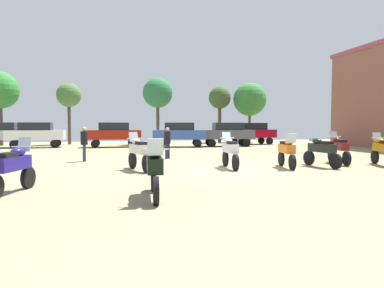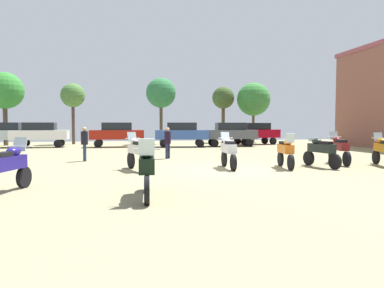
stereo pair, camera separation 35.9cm
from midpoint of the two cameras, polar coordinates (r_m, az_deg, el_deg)
ground_plane at (r=13.90m, az=5.91°, el=-4.25°), size 44.00×52.00×0.02m
motorcycle_1 at (r=16.98m, az=22.69°, el=-0.63°), size 0.75×2.23×1.49m
motorcycle_3 at (r=14.71m, az=14.86°, el=-1.10°), size 0.69×2.08×1.46m
motorcycle_4 at (r=15.52m, az=20.13°, el=-0.95°), size 0.67×2.21×1.46m
motorcycle_6 at (r=13.61m, az=-9.61°, el=-1.29°), size 0.83×2.10×1.50m
motorcycle_7 at (r=14.17m, az=5.65°, el=-1.11°), size 0.62×2.17×1.49m
motorcycle_8 at (r=10.09m, az=-28.59°, el=-3.31°), size 0.79×2.04×1.44m
motorcycle_9 at (r=17.19m, az=28.70°, el=-0.78°), size 0.84×2.13×1.45m
motorcycle_10 at (r=8.43m, az=-7.49°, el=-4.01°), size 0.62×2.27×1.48m
car_1 at (r=32.29m, az=9.64°, el=2.01°), size 4.51×2.37×2.00m
car_2 at (r=30.09m, az=-24.86°, el=1.69°), size 4.34×1.89×2.00m
car_3 at (r=29.13m, az=5.59°, el=1.92°), size 4.46×2.22×2.00m
car_5 at (r=28.14m, az=-2.51°, el=1.89°), size 4.52×2.42×2.00m
car_6 at (r=28.68m, az=-13.23°, el=1.84°), size 4.31×1.82×2.00m
person_1 at (r=17.63m, az=-18.09°, el=0.43°), size 0.34×0.34×1.70m
person_2 at (r=18.20m, az=-4.68°, el=0.58°), size 0.48×0.48×1.66m
tree_1 at (r=36.70m, az=9.32°, el=7.32°), size 3.47×3.47×6.24m
tree_3 at (r=34.01m, az=-20.14°, el=7.54°), size 2.22×2.22×5.69m
tree_4 at (r=32.80m, az=-6.05°, el=8.40°), size 2.82×2.82×6.25m
tree_6 at (r=35.75m, az=4.35°, el=7.54°), size 2.28×2.28×5.78m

